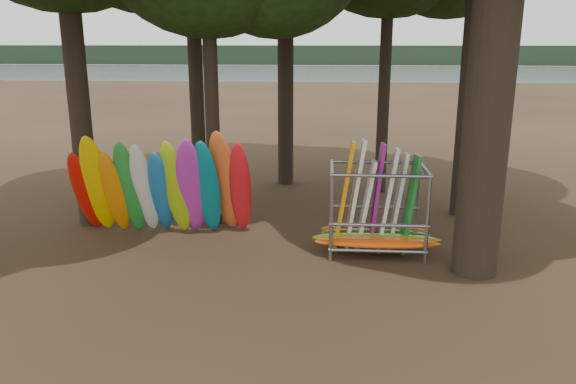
{
  "coord_description": "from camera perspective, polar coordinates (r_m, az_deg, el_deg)",
  "views": [
    {
      "loc": [
        1.27,
        -12.37,
        5.19
      ],
      "look_at": [
        0.26,
        1.5,
        1.4
      ],
      "focal_mm": 35.0,
      "sensor_mm": 36.0,
      "label": 1
    }
  ],
  "objects": [
    {
      "name": "lake",
      "position": [
        72.57,
        3.21,
        11.1
      ],
      "size": [
        160.0,
        160.0,
        0.0
      ],
      "primitive_type": "plane",
      "color": "gray",
      "rests_on": "ground"
    },
    {
      "name": "ground",
      "position": [
        13.48,
        -1.57,
        -7.41
      ],
      "size": [
        120.0,
        120.0,
        0.0
      ],
      "primitive_type": "plane",
      "color": "#47331E",
      "rests_on": "ground"
    },
    {
      "name": "kayak_row",
      "position": [
        15.38,
        -12.86,
        0.39
      ],
      "size": [
        4.98,
        1.93,
        3.12
      ],
      "color": "#C10E07",
      "rests_on": "ground"
    },
    {
      "name": "storage_rack",
      "position": [
        14.13,
        8.96,
        -2.12
      ],
      "size": [
        3.19,
        1.52,
        2.84
      ],
      "color": "gray",
      "rests_on": "ground"
    },
    {
      "name": "far_shore",
      "position": [
        122.42,
        3.67,
        13.7
      ],
      "size": [
        160.0,
        4.0,
        4.0
      ],
      "primitive_type": "cube",
      "color": "black",
      "rests_on": "ground"
    }
  ]
}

